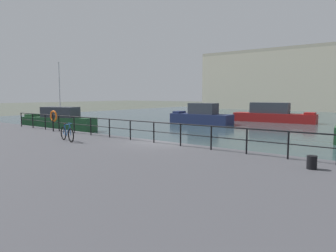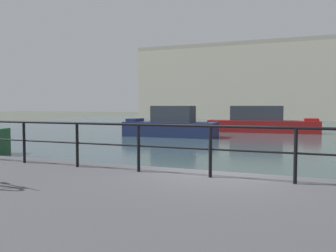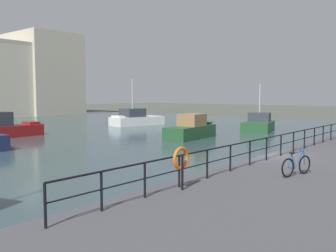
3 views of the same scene
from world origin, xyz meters
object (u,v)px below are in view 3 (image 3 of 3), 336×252
Objects in this scene: moored_red_daysailer at (136,119)px; life_ring_stand at (181,160)px; moored_white_yacht at (258,124)px; parked_bicycle at (296,165)px; moored_cabin_cruiser at (191,129)px.

moored_red_daysailer is 5.27× the size of life_ring_stand.
moored_white_yacht reaches higher than life_ring_stand.
parked_bicycle is at bearing 64.98° from moored_red_daysailer.
moored_cabin_cruiser is (-7.23, -14.29, 0.01)m from moored_red_daysailer.
life_ring_stand reaches higher than moored_cabin_cruiser.
moored_white_yacht is 16.16m from moored_red_daysailer.
moored_red_daysailer is 16.01m from moored_cabin_cruiser.
moored_cabin_cruiser is 4.46× the size of life_ring_stand.
moored_cabin_cruiser is at bearing 35.54° from life_ring_stand.
moored_white_yacht is at bearing 42.94° from parked_bicycle.
moored_red_daysailer is 1.18× the size of moored_cabin_cruiser.
moored_cabin_cruiser is at bearing 73.51° from moored_red_daysailer.
moored_red_daysailer is at bearing 68.50° from parked_bicycle.
life_ring_stand is at bearing -174.97° from moored_white_yacht.
life_ring_stand reaches higher than parked_bicycle.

